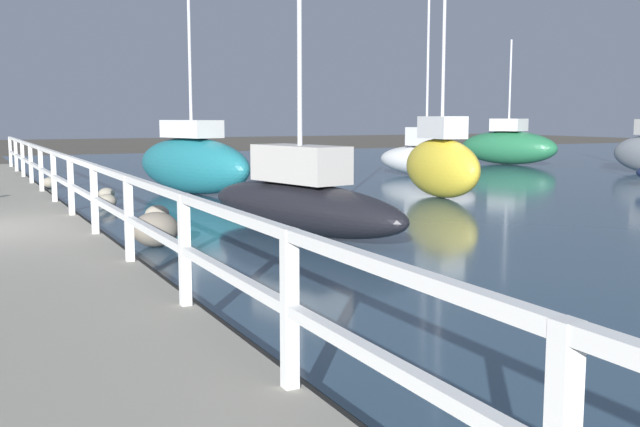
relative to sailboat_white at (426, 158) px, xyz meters
The scene contains 11 objects.
railing 15.86m from the sailboat_white, 145.97° to the right, with size 0.10×32.50×1.09m.
boulder_far_strip 11.87m from the sailboat_white, 167.43° to the right, with size 0.42×0.37×0.31m.
boulder_downstream 13.63m from the sailboat_white, 147.36° to the right, with size 0.49×0.44×0.37m.
boulder_upstream 12.73m from the sailboat_white, 159.57° to the right, with size 0.45×0.41×0.34m.
boulder_mid_strip 12.58m from the sailboat_white, behind, with size 0.44×0.40×0.33m.
boulder_near_dock 15.76m from the sailboat_white, 140.53° to the right, with size 0.77×0.69×0.57m.
sailboat_white is the anchor object (origin of this frame).
sailboat_black 13.58m from the sailboat_white, 134.02° to the right, with size 2.28×5.60×6.32m.
sailboat_yellow 6.97m from the sailboat_white, 121.16° to the right, with size 1.25×3.32×6.15m.
sailboat_teal 9.38m from the sailboat_white, 167.32° to the right, with size 2.64×5.11×7.63m.
sailboat_green 8.10m from the sailboat_white, 29.31° to the left, with size 3.24×4.77×5.42m.
Camera 1 is at (0.16, -13.19, 2.13)m, focal length 42.00 mm.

